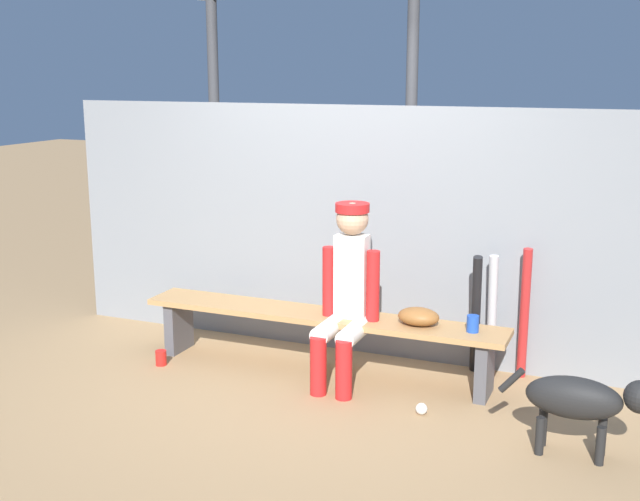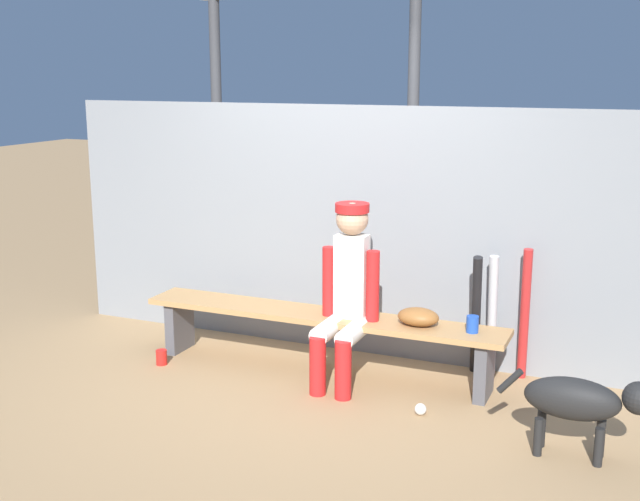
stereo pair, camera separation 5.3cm
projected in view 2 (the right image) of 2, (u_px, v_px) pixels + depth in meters
name	position (u px, v px, depth m)	size (l,w,h in m)	color
ground_plane	(320.00, 372.00, 5.69)	(30.00, 30.00, 0.00)	#9E7A51
chainlink_fence	(347.00, 231.00, 5.95)	(4.67, 0.03, 1.86)	gray
dugout_bench	(320.00, 325.00, 5.62)	(2.63, 0.36, 0.44)	#AD7F4C
player_seated	(346.00, 289.00, 5.37)	(0.41, 0.55, 1.24)	silver
baseball_glove	(418.00, 317.00, 5.31)	(0.28, 0.20, 0.12)	brown
bat_aluminum_black	(476.00, 315.00, 5.51)	(0.06, 0.06, 0.90)	black
bat_aluminum_silver	(492.00, 316.00, 5.52)	(0.06, 0.06, 0.87)	#B7B7BC
bat_aluminum_red	(525.00, 315.00, 5.46)	(0.06, 0.06, 0.93)	#B22323
baseball	(420.00, 409.00, 4.97)	(0.07, 0.07, 0.07)	white
cup_on_ground	(162.00, 357.00, 5.82)	(0.08, 0.08, 0.11)	red
cup_on_bench	(472.00, 324.00, 5.17)	(0.08, 0.08, 0.11)	#1E47AD
dog	(583.00, 401.00, 4.36)	(0.84, 0.20, 0.49)	black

